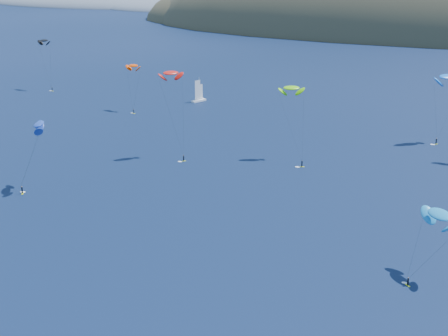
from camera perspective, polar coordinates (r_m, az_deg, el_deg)
name	(u,v)px	position (r m, az deg, el deg)	size (l,w,h in m)	color
headland	(129,7)	(952.62, -8.66, 14.33)	(460.00, 250.00, 60.00)	slate
sailboat	(199,99)	(272.40, -2.32, 6.28)	(8.97, 8.10, 10.70)	white
kitesurfer_1	(133,66)	(255.77, -8.30, 9.24)	(7.44, 8.34, 20.07)	#E0EF1A
kitesurfer_3	(292,88)	(189.01, 6.19, 7.27)	(11.55, 12.11, 23.73)	#E0EF1A
kitesurfer_4	(448,77)	(217.91, 19.83, 7.86)	(10.81, 10.35, 24.80)	#E0EF1A
kitesurfer_5	(439,214)	(123.10, 19.10, -4.03)	(9.29, 11.84, 15.08)	#E0EF1A
kitesurfer_9	(171,73)	(189.58, -4.89, 8.64)	(10.38, 8.83, 27.93)	#E0EF1A
kitesurfer_10	(39,124)	(168.59, -16.58, 3.86)	(8.40, 11.59, 19.88)	#E0EF1A
kitesurfer_12	(44,41)	(308.95, -16.14, 11.13)	(10.06, 6.32, 24.94)	#E0EF1A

